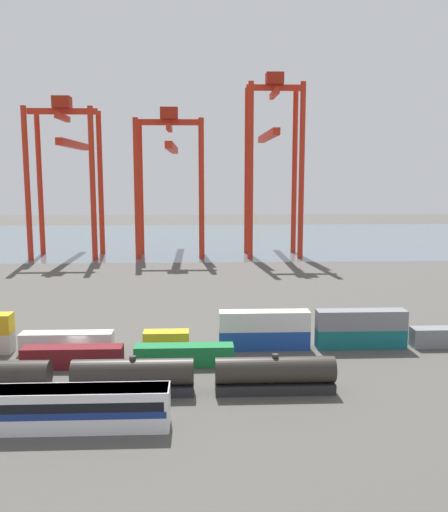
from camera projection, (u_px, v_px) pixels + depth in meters
ground_plane at (121, 291)px, 110.50m from camera, size 420.00×420.00×0.00m
harbour_water at (156, 239)px, 199.87m from camera, size 400.00×110.00×0.01m
freight_tank_row at (61, 378)px, 58.08m from camera, size 58.33×2.79×4.25m
shipping_container_3 at (73, 357)px, 66.79m from camera, size 12.10×2.44×2.60m
shipping_container_4 at (184, 355)px, 67.36m from camera, size 12.10×2.44×2.60m
shipping_container_8 at (67, 342)px, 72.78m from camera, size 12.10×2.44×2.60m
shipping_container_9 at (166, 341)px, 73.33m from camera, size 6.04×2.44×2.60m
shipping_container_10 at (264, 339)px, 73.89m from camera, size 12.10×2.44×2.60m
shipping_container_11 at (264, 321)px, 73.51m from camera, size 12.10×2.44×2.60m
shipping_container_12 at (360, 338)px, 74.45m from camera, size 12.10×2.44×2.60m
shipping_container_13 at (361, 319)px, 74.06m from camera, size 12.10×2.44×2.60m
gantry_crane_west at (67, 160)px, 155.48m from camera, size 19.06×36.18×44.39m
gantry_crane_central at (171, 165)px, 157.91m from camera, size 19.26×40.71×41.57m
gantry_crane_east at (272, 149)px, 157.87m from camera, size 15.62×39.80×51.04m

